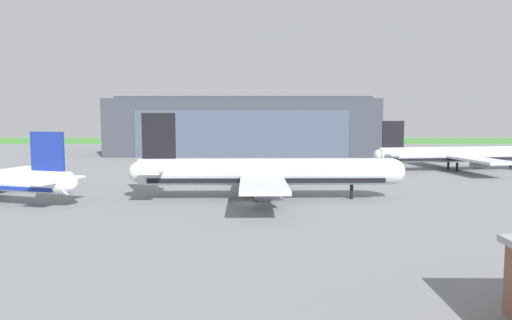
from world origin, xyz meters
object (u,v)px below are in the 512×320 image
(maintenance_hangar, at_px, (243,126))
(airliner_near_right, at_px, (267,173))
(airliner_far_left, at_px, (459,155))
(ops_van, at_px, (299,168))

(maintenance_hangar, distance_m, airliner_near_right, 92.59)
(maintenance_hangar, distance_m, airliner_far_left, 75.94)
(airliner_far_left, height_order, airliner_near_right, airliner_near_right)
(maintenance_hangar, xyz_separation_m, airliner_near_right, (6.93, -92.18, -5.24))
(ops_van, bearing_deg, airliner_near_right, -103.00)
(airliner_far_left, bearing_deg, maintenance_hangar, 136.39)
(maintenance_hangar, xyz_separation_m, airliner_far_left, (54.83, -52.23, -5.71))
(airliner_far_left, height_order, ops_van, airliner_far_left)
(maintenance_hangar, xyz_separation_m, ops_van, (15.14, -56.61, -8.61))
(airliner_far_left, distance_m, ops_van, 40.03)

